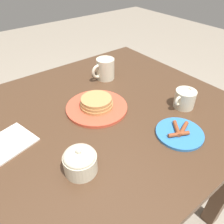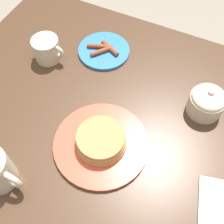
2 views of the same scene
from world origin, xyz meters
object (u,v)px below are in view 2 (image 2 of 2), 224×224
(pancake_plate, at_px, (101,142))
(side_plate_bacon, at_px, (104,50))
(creamer_pitcher, at_px, (46,49))
(sugar_bowl, at_px, (207,102))

(pancake_plate, relative_size, side_plate_bacon, 1.49)
(pancake_plate, xyz_separation_m, side_plate_bacon, (-0.14, 0.30, -0.01))
(side_plate_bacon, distance_m, creamer_pitcher, 0.18)
(pancake_plate, xyz_separation_m, creamer_pitcher, (-0.29, 0.20, 0.02))
(side_plate_bacon, xyz_separation_m, sugar_bowl, (0.34, -0.08, 0.03))
(creamer_pitcher, relative_size, sugar_bowl, 1.20)
(pancake_plate, bearing_deg, creamer_pitcher, 145.02)
(creamer_pitcher, bearing_deg, pancake_plate, -34.98)
(pancake_plate, bearing_deg, side_plate_bacon, 115.27)
(side_plate_bacon, height_order, creamer_pitcher, creamer_pitcher)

